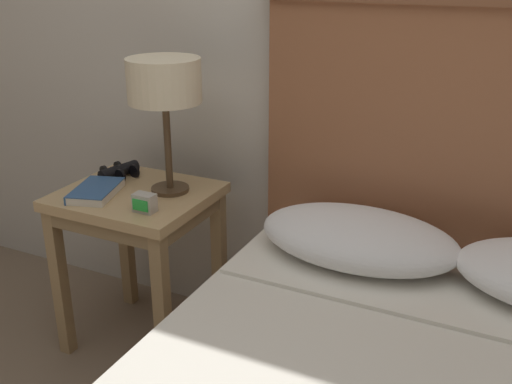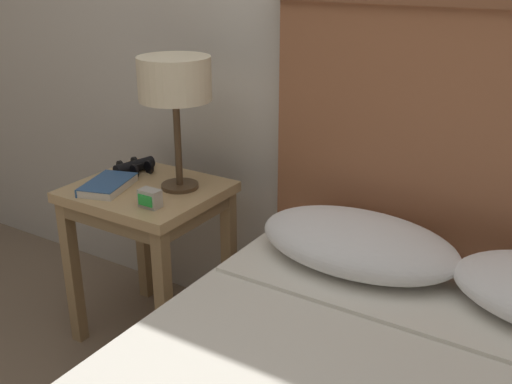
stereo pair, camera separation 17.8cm
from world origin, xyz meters
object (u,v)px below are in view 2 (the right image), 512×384
object	(u,v)px
table_lamp	(175,83)
alarm_clock	(150,198)
book_on_nightstand	(107,185)
nightstand	(148,212)
binoculars_pair	(135,166)

from	to	relation	value
table_lamp	alarm_clock	distance (m)	0.39
book_on_nightstand	alarm_clock	distance (m)	0.24
nightstand	binoculars_pair	bearing A→B (deg)	146.06
binoculars_pair	nightstand	bearing A→B (deg)	-33.94
nightstand	binoculars_pair	size ratio (longest dim) A/B	3.64
book_on_nightstand	table_lamp	bearing A→B (deg)	34.64
table_lamp	book_on_nightstand	xyz separation A→B (m)	(-0.21, -0.14, -0.35)
nightstand	binoculars_pair	distance (m)	0.21
table_lamp	binoculars_pair	bearing A→B (deg)	171.15
alarm_clock	table_lamp	bearing A→B (deg)	98.55
nightstand	alarm_clock	xyz separation A→B (m)	(0.13, -0.13, 0.13)
binoculars_pair	alarm_clock	distance (m)	0.35
book_on_nightstand	binoculars_pair	size ratio (longest dim) A/B	1.45
binoculars_pair	book_on_nightstand	bearing A→B (deg)	-77.70
table_lamp	book_on_nightstand	bearing A→B (deg)	-145.36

